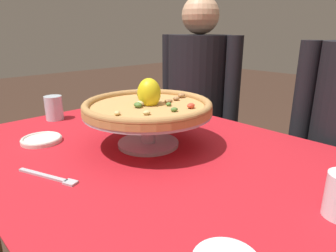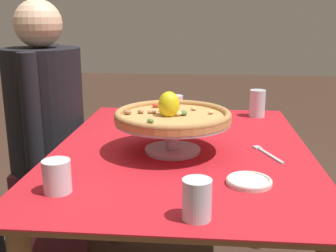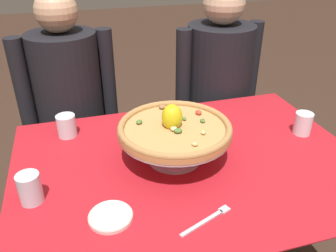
# 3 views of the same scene
# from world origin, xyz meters

# --- Properties ---
(dining_table) EXTENTS (1.27, 0.92, 0.72)m
(dining_table) POSITION_xyz_m (0.00, 0.00, 0.62)
(dining_table) COLOR olive
(dining_table) RESTS_ON ground
(pizza_stand) EXTENTS (0.40, 0.40, 0.11)m
(pizza_stand) POSITION_xyz_m (-0.05, 0.03, 0.80)
(pizza_stand) COLOR #B7B7C1
(pizza_stand) RESTS_ON dining_table
(pizza) EXTENTS (0.41, 0.41, 0.10)m
(pizza) POSITION_xyz_m (-0.05, 0.03, 0.86)
(pizza) COLOR tan
(pizza) RESTS_ON pizza_stand
(water_glass_side_left) EXTENTS (0.07, 0.07, 0.10)m
(water_glass_side_left) POSITION_xyz_m (-0.55, -0.07, 0.77)
(water_glass_side_left) COLOR silver
(water_glass_side_left) RESTS_ON dining_table
(water_glass_back_left) EXTENTS (0.08, 0.08, 0.09)m
(water_glass_back_left) POSITION_xyz_m (-0.42, 0.32, 0.76)
(water_glass_back_left) COLOR silver
(water_glass_back_left) RESTS_ON dining_table
(water_glass_side_right) EXTENTS (0.07, 0.07, 0.09)m
(water_glass_side_right) POSITION_xyz_m (0.52, 0.06, 0.76)
(water_glass_side_right) COLOR white
(water_glass_side_right) RESTS_ON dining_table
(side_plate) EXTENTS (0.13, 0.13, 0.02)m
(side_plate) POSITION_xyz_m (-0.32, -0.21, 0.73)
(side_plate) COLOR silver
(side_plate) RESTS_ON dining_table
(dinner_fork) EXTENTS (0.18, 0.09, 0.01)m
(dinner_fork) POSITION_xyz_m (-0.05, -0.30, 0.73)
(dinner_fork) COLOR #B7B7C1
(dinner_fork) RESTS_ON dining_table
(diner_left) EXTENTS (0.49, 0.37, 1.25)m
(diner_left) POSITION_xyz_m (-0.40, 0.69, 0.60)
(diner_left) COLOR #1E3833
(diner_left) RESTS_ON ground
(diner_right) EXTENTS (0.51, 0.40, 1.26)m
(diner_right) POSITION_xyz_m (0.40, 0.67, 0.62)
(diner_right) COLOR maroon
(diner_right) RESTS_ON ground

